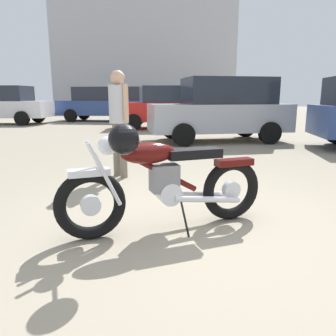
{
  "coord_description": "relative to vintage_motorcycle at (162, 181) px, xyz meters",
  "views": [
    {
      "loc": [
        -0.21,
        -2.9,
        1.27
      ],
      "look_at": [
        -0.25,
        0.53,
        0.52
      ],
      "focal_mm": 35.11,
      "sensor_mm": 36.0,
      "label": 1
    }
  ],
  "objects": [
    {
      "name": "ground_plane",
      "position": [
        0.31,
        -0.1,
        -0.49
      ],
      "size": [
        80.0,
        80.0,
        0.0
      ],
      "primitive_type": "plane",
      "color": "gray"
    },
    {
      "name": "silver_sedan_mid",
      "position": [
        -3.36,
        14.39,
        0.45
      ],
      "size": [
        4.88,
        2.39,
        1.74
      ],
      "rotation": [
        0.0,
        0.0,
        3.02
      ],
      "color": "black",
      "rests_on": "ground_plane"
    },
    {
      "name": "bystander",
      "position": [
        -0.74,
        2.17,
        0.53
      ],
      "size": [
        0.35,
        0.35,
        1.66
      ],
      "rotation": [
        0.0,
        0.0,
        3.92
      ],
      "color": "#706656",
      "rests_on": "ground_plane"
    },
    {
      "name": "pale_sedan_back",
      "position": [
        -0.07,
        10.4,
        0.34
      ],
      "size": [
        4.27,
        2.06,
        1.67
      ],
      "rotation": [
        0.0,
        0.0,
        3.18
      ],
      "color": "black",
      "rests_on": "ground_plane"
    },
    {
      "name": "vintage_motorcycle",
      "position": [
        0.0,
        0.0,
        0.0
      ],
      "size": [
        1.98,
        1.0,
        1.07
      ],
      "rotation": [
        0.0,
        0.0,
        3.51
      ],
      "color": "black",
      "rests_on": "ground_plane"
    },
    {
      "name": "red_hatchback_near",
      "position": [
        1.48,
        6.51,
        0.43
      ],
      "size": [
        4.14,
        2.37,
        1.78
      ],
      "rotation": [
        0.0,
        0.0,
        3.33
      ],
      "color": "black",
      "rests_on": "ground_plane"
    },
    {
      "name": "industrial_building",
      "position": [
        -2.92,
        35.62,
        4.95
      ],
      "size": [
        18.49,
        14.34,
        10.86
      ],
      "rotation": [
        0.0,
        0.0,
        0.06
      ],
      "color": "#B2B2B7",
      "rests_on": "ground_plane"
    }
  ]
}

